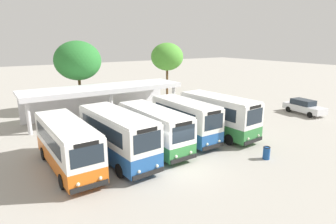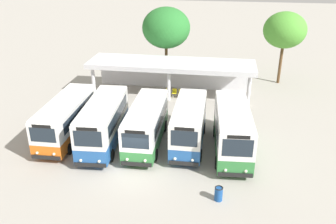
# 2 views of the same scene
# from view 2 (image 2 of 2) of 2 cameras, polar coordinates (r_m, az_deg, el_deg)

# --- Properties ---
(ground_plane) EXTENTS (180.00, 180.00, 0.00)m
(ground_plane) POSITION_cam_2_polar(r_m,az_deg,el_deg) (24.28, -5.52, -9.58)
(ground_plane) COLOR #A39E93
(city_bus_nearest_orange) EXTENTS (2.46, 8.01, 3.14)m
(city_bus_nearest_orange) POSITION_cam_2_polar(r_m,az_deg,el_deg) (28.71, -15.94, -0.82)
(city_bus_nearest_orange) COLOR black
(city_bus_nearest_orange) RESTS_ON ground
(city_bus_second_in_row) EXTENTS (2.78, 7.81, 3.42)m
(city_bus_second_in_row) POSITION_cam_2_polar(r_m,az_deg,el_deg) (27.04, -10.31, -1.53)
(city_bus_second_in_row) COLOR black
(city_bus_second_in_row) RESTS_ON ground
(city_bus_middle_cream) EXTENTS (2.46, 7.58, 3.15)m
(city_bus_middle_cream) POSITION_cam_2_polar(r_m,az_deg,el_deg) (26.71, -3.48, -1.80)
(city_bus_middle_cream) COLOR black
(city_bus_middle_cream) RESTS_ON ground
(city_bus_fourth_amber) EXTENTS (2.31, 6.96, 3.33)m
(city_bus_fourth_amber) POSITION_cam_2_polar(r_m,az_deg,el_deg) (26.47, 3.38, -1.85)
(city_bus_fourth_amber) COLOR black
(city_bus_fourth_amber) RESTS_ON ground
(city_bus_fifth_blue) EXTENTS (2.83, 7.66, 3.46)m
(city_bus_fifth_blue) POSITION_cam_2_polar(r_m,az_deg,el_deg) (25.91, 10.27, -2.68)
(city_bus_fifth_blue) COLOR black
(city_bus_fifth_blue) RESTS_ON ground
(terminal_canopy) EXTENTS (16.66, 4.51, 3.40)m
(terminal_canopy) POSITION_cam_2_polar(r_m,az_deg,el_deg) (36.70, 0.67, 7.04)
(terminal_canopy) COLOR silver
(terminal_canopy) RESTS_ON ground
(waiting_chair_end_by_column) EXTENTS (0.44, 0.44, 0.86)m
(waiting_chair_end_by_column) POSITION_cam_2_polar(r_m,az_deg,el_deg) (36.05, 0.01, 3.26)
(waiting_chair_end_by_column) COLOR slate
(waiting_chair_end_by_column) RESTS_ON ground
(waiting_chair_second_from_end) EXTENTS (0.44, 0.44, 0.86)m
(waiting_chair_second_from_end) POSITION_cam_2_polar(r_m,az_deg,el_deg) (35.95, 1.04, 3.20)
(waiting_chair_second_from_end) COLOR slate
(waiting_chair_second_from_end) RESTS_ON ground
(waiting_chair_middle_seat) EXTENTS (0.44, 0.44, 0.86)m
(waiting_chair_middle_seat) POSITION_cam_2_polar(r_m,az_deg,el_deg) (35.75, 2.06, 3.06)
(waiting_chair_middle_seat) COLOR slate
(waiting_chair_middle_seat) RESTS_ON ground
(waiting_chair_fourth_seat) EXTENTS (0.44, 0.44, 0.86)m
(waiting_chair_fourth_seat) POSITION_cam_2_polar(r_m,az_deg,el_deg) (35.82, 3.13, 3.08)
(waiting_chair_fourth_seat) COLOR slate
(waiting_chair_fourth_seat) RESTS_ON ground
(roadside_tree_behind_canopy) EXTENTS (5.24, 5.24, 8.09)m
(roadside_tree_behind_canopy) POSITION_cam_2_polar(r_m,az_deg,el_deg) (39.88, -0.29, 13.31)
(roadside_tree_behind_canopy) COLOR brown
(roadside_tree_behind_canopy) RESTS_ON ground
(roadside_tree_east_of_canopy) EXTENTS (4.50, 4.50, 7.79)m
(roadside_tree_east_of_canopy) POSITION_cam_2_polar(r_m,az_deg,el_deg) (40.50, 18.18, 12.32)
(roadside_tree_east_of_canopy) COLOR brown
(roadside_tree_east_of_canopy) RESTS_ON ground
(litter_bin_apron) EXTENTS (0.49, 0.49, 0.90)m
(litter_bin_apron) POSITION_cam_2_polar(r_m,az_deg,el_deg) (21.76, 8.09, -12.80)
(litter_bin_apron) COLOR #19478C
(litter_bin_apron) RESTS_ON ground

